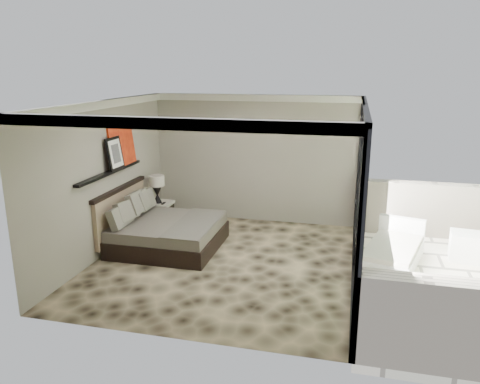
% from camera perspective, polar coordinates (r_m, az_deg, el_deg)
% --- Properties ---
extents(floor, '(5.00, 5.00, 0.00)m').
position_cam_1_polar(floor, '(8.42, -1.93, -8.52)').
color(floor, black).
rests_on(floor, ground).
extents(ceiling, '(4.50, 5.00, 0.02)m').
position_cam_1_polar(ceiling, '(7.75, -2.11, 10.78)').
color(ceiling, silver).
rests_on(ceiling, back_wall).
extents(back_wall, '(4.50, 0.02, 2.80)m').
position_cam_1_polar(back_wall, '(10.33, 1.76, 4.03)').
color(back_wall, gray).
rests_on(back_wall, floor).
extents(left_wall, '(0.02, 5.00, 2.80)m').
position_cam_1_polar(left_wall, '(8.83, -16.15, 1.58)').
color(left_wall, gray).
rests_on(left_wall, floor).
extents(glass_wall, '(0.08, 5.00, 2.80)m').
position_cam_1_polar(glass_wall, '(7.68, 14.36, -0.25)').
color(glass_wall, white).
rests_on(glass_wall, floor).
extents(terrace_slab, '(3.00, 5.00, 0.12)m').
position_cam_1_polar(terrace_slab, '(8.33, 24.23, -10.63)').
color(terrace_slab, beige).
rests_on(terrace_slab, ground).
extents(picture_ledge, '(0.12, 2.20, 0.05)m').
position_cam_1_polar(picture_ledge, '(8.86, -15.54, 2.33)').
color(picture_ledge, black).
rests_on(picture_ledge, left_wall).
extents(bed, '(1.97, 1.91, 1.08)m').
position_cam_1_polar(bed, '(9.10, -9.34, -4.71)').
color(bed, black).
rests_on(bed, floor).
extents(nightstand, '(0.58, 0.58, 0.50)m').
position_cam_1_polar(nightstand, '(10.39, -9.65, -2.66)').
color(nightstand, black).
rests_on(nightstand, floor).
extents(table_lamp, '(0.33, 0.33, 0.61)m').
position_cam_1_polar(table_lamp, '(10.18, -10.10, 0.80)').
color(table_lamp, black).
rests_on(table_lamp, nightstand).
extents(abstract_canvas, '(0.13, 0.90, 0.90)m').
position_cam_1_polar(abstract_canvas, '(9.24, -14.25, 5.91)').
color(abstract_canvas, '#9D480D').
rests_on(abstract_canvas, picture_ledge).
extents(framed_print, '(0.11, 0.50, 0.60)m').
position_cam_1_polar(framed_print, '(8.91, -15.01, 4.56)').
color(framed_print, black).
rests_on(framed_print, picture_ledge).
extents(ottoman, '(0.56, 0.56, 0.50)m').
position_cam_1_polar(ottoman, '(9.34, 25.72, -5.99)').
color(ottoman, white).
rests_on(ottoman, terrace_slab).
extents(lounger, '(1.23, 1.82, 0.65)m').
position_cam_1_polar(lounger, '(8.71, 18.14, -7.03)').
color(lounger, silver).
rests_on(lounger, terrace_slab).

